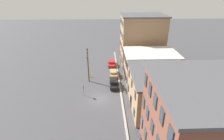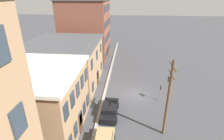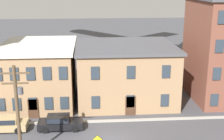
{
  "view_description": "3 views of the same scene",
  "coord_description": "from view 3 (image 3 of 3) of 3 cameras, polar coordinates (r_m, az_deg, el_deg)",
  "views": [
    {
      "loc": [
        29.04,
        1.52,
        20.0
      ],
      "look_at": [
        -0.3,
        2.57,
        6.27
      ],
      "focal_mm": 28.0,
      "sensor_mm": 36.0,
      "label": 1
    },
    {
      "loc": [
        -22.06,
        1.35,
        13.38
      ],
      "look_at": [
        -0.88,
        3.36,
        4.04
      ],
      "focal_mm": 28.0,
      "sensor_mm": 36.0,
      "label": 2
    },
    {
      "loc": [
        -1.97,
        -25.5,
        14.21
      ],
      "look_at": [
        0.21,
        3.01,
        6.07
      ],
      "focal_mm": 50.0,
      "sensor_mm": 36.0,
      "label": 3
    }
  ],
  "objects": [
    {
      "name": "utility_pole",
      "position": [
        25.43,
        -16.81,
        -7.01
      ],
      "size": [
        2.4,
        0.44,
        8.18
      ],
      "color": "brown",
      "rests_on": "ground_plane"
    },
    {
      "name": "kerb_strip",
      "position": [
        33.22,
        -0.56,
        -9.28
      ],
      "size": [
        56.0,
        0.36,
        0.16
      ],
      "primitive_type": "cube",
      "color": "#9E998E",
      "rests_on": "ground_plane"
    },
    {
      "name": "apartment_far",
      "position": [
        38.41,
        2.41,
        -0.39
      ],
      "size": [
        11.89,
        10.72,
        6.88
      ],
      "color": "#9E7A56",
      "rests_on": "ground_plane"
    },
    {
      "name": "car_tan",
      "position": [
        32.84,
        -18.93,
        -9.23
      ],
      "size": [
        4.4,
        1.92,
        1.43
      ],
      "color": "tan",
      "rests_on": "ground_plane"
    },
    {
      "name": "apartment_midblock",
      "position": [
        39.15,
        -13.1,
        -0.4
      ],
      "size": [
        8.85,
        11.86,
        6.98
      ],
      "color": "#9E7A56",
      "rests_on": "ground_plane"
    },
    {
      "name": "car_black",
      "position": [
        31.85,
        -9.54,
        -9.34
      ],
      "size": [
        4.4,
        1.92,
        1.43
      ],
      "color": "black",
      "rests_on": "ground_plane"
    }
  ]
}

